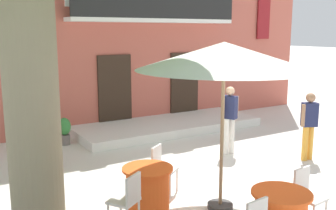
% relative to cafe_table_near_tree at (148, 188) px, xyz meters
% --- Properties ---
extents(ground_plane, '(120.00, 120.00, 0.00)m').
position_rel_cafe_table_near_tree_xyz_m(ground_plane, '(2.35, 0.66, -0.39)').
color(ground_plane, silver).
extents(building_facade, '(13.00, 5.09, 7.50)m').
position_rel_cafe_table_near_tree_xyz_m(building_facade, '(3.18, 7.64, 3.36)').
color(building_facade, '#BC5B4C').
rests_on(building_facade, ground).
extents(entrance_step_platform, '(5.74, 2.15, 0.25)m').
position_rel_cafe_table_near_tree_xyz_m(entrance_step_platform, '(3.18, 4.58, -0.27)').
color(entrance_step_platform, silver).
rests_on(entrance_step_platform, ground).
extents(cafe_table_near_tree, '(0.86, 0.86, 0.76)m').
position_rel_cafe_table_near_tree_xyz_m(cafe_table_near_tree, '(0.00, 0.00, 0.00)').
color(cafe_table_near_tree, '#EA561E').
rests_on(cafe_table_near_tree, ground).
extents(cafe_chair_near_tree_0, '(0.56, 0.56, 0.91)m').
position_rel_cafe_table_near_tree_xyz_m(cafe_chair_near_tree_0, '(0.56, 0.50, 0.14)').
color(cafe_chair_near_tree_0, silver).
rests_on(cafe_chair_near_tree_0, ground).
extents(cafe_chair_near_tree_1, '(0.55, 0.55, 0.91)m').
position_rel_cafe_table_near_tree_xyz_m(cafe_chair_near_tree_1, '(-0.59, -0.46, 0.14)').
color(cafe_chair_near_tree_1, silver).
rests_on(cafe_chair_near_tree_1, ground).
extents(cafe_chair_middle_1, '(0.44, 0.44, 0.91)m').
position_rel_cafe_table_near_tree_xyz_m(cafe_chair_middle_1, '(1.89, -1.74, 0.14)').
color(cafe_chair_middle_1, silver).
rests_on(cafe_chair_middle_1, ground).
extents(cafe_umbrella, '(2.90, 2.90, 2.85)m').
position_rel_cafe_table_near_tree_xyz_m(cafe_umbrella, '(1.10, -0.59, 2.22)').
color(cafe_umbrella, '#997A56').
rests_on(cafe_umbrella, ground).
extents(ground_planter_left, '(0.34, 0.34, 0.74)m').
position_rel_cafe_table_near_tree_xyz_m(ground_planter_left, '(-0.04, 4.64, 0.02)').
color(ground_planter_left, slate).
rests_on(ground_planter_left, ground).
extents(pedestrian_near_entrance, '(0.53, 0.40, 1.69)m').
position_rel_cafe_table_near_tree_xyz_m(pedestrian_near_entrance, '(3.21, 1.71, 0.57)').
color(pedestrian_near_entrance, silver).
rests_on(pedestrian_near_entrance, ground).
extents(pedestrian_mid_plaza, '(0.53, 0.34, 1.61)m').
position_rel_cafe_table_near_tree_xyz_m(pedestrian_mid_plaza, '(4.50, 0.38, 0.52)').
color(pedestrian_mid_plaza, gold).
rests_on(pedestrian_mid_plaza, ground).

